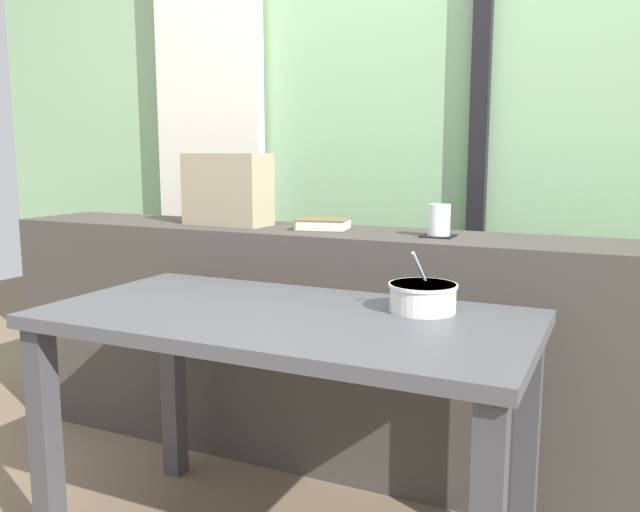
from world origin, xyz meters
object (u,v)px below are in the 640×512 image
object	(u,v)px
coaster_square	(438,236)
throw_pillow	(227,189)
juice_glass	(439,221)
soup_bowl	(423,297)
breakfast_table	(285,352)
closed_book	(323,224)

from	to	relation	value
coaster_square	throw_pillow	bearing A→B (deg)	178.99
juice_glass	soup_bowl	world-z (taller)	juice_glass
breakfast_table	juice_glass	world-z (taller)	juice_glass
coaster_square	throw_pillow	xyz separation A→B (m)	(-0.79, 0.01, 0.13)
juice_glass	breakfast_table	bearing A→B (deg)	-111.09
coaster_square	throw_pillow	size ratio (longest dim) A/B	0.31
coaster_square	soup_bowl	bearing A→B (deg)	-79.62
breakfast_table	closed_book	bearing A→B (deg)	106.33
juice_glass	throw_pillow	world-z (taller)	throw_pillow
throw_pillow	coaster_square	bearing A→B (deg)	-1.01
closed_book	soup_bowl	xyz separation A→B (m)	(0.49, -0.47, -0.12)
breakfast_table	coaster_square	xyz separation A→B (m)	(0.23, 0.60, 0.24)
breakfast_table	coaster_square	distance (m)	0.69
breakfast_table	throw_pillow	size ratio (longest dim) A/B	3.87
closed_book	juice_glass	bearing A→B (deg)	-3.41
coaster_square	soup_bowl	xyz separation A→B (m)	(0.08, -0.44, -0.10)
breakfast_table	closed_book	xyz separation A→B (m)	(-0.18, 0.62, 0.26)
juice_glass	soup_bowl	size ratio (longest dim) A/B	0.57
breakfast_table	soup_bowl	distance (m)	0.38
juice_glass	throw_pillow	xyz separation A→B (m)	(-0.79, 0.01, 0.08)
throw_pillow	soup_bowl	world-z (taller)	throw_pillow
closed_book	breakfast_table	bearing A→B (deg)	-73.67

